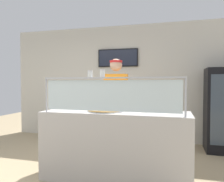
# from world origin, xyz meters

# --- Properties ---
(ground_plane) EXTENTS (12.00, 12.00, 0.00)m
(ground_plane) POSITION_xyz_m (1.01, 1.00, 0.00)
(ground_plane) COLOR tan
(ground_plane) RESTS_ON ground
(shop_rear_unit) EXTENTS (6.42, 0.13, 2.70)m
(shop_rear_unit) POSITION_xyz_m (1.01, 2.52, 1.36)
(shop_rear_unit) COLOR beige
(shop_rear_unit) RESTS_ON ground
(serving_counter) EXTENTS (2.02, 0.66, 0.95)m
(serving_counter) POSITION_xyz_m (1.01, 0.33, 0.47)
(serving_counter) COLOR #BCB7B2
(serving_counter) RESTS_ON ground
(sneeze_guard) EXTENTS (1.85, 0.06, 0.47)m
(sneeze_guard) POSITION_xyz_m (1.01, 0.06, 1.25)
(sneeze_guard) COLOR #B2B5BC
(sneeze_guard) RESTS_ON serving_counter
(pizza_tray) EXTENTS (0.51, 0.51, 0.04)m
(pizza_tray) POSITION_xyz_m (0.87, 0.33, 0.97)
(pizza_tray) COLOR #9EA0A8
(pizza_tray) RESTS_ON serving_counter
(pizza_server) EXTENTS (0.14, 0.29, 0.01)m
(pizza_server) POSITION_xyz_m (0.83, 0.31, 0.99)
(pizza_server) COLOR #ADAFB7
(pizza_server) RESTS_ON pizza_tray
(parmesan_shaker) EXTENTS (0.06, 0.06, 0.09)m
(parmesan_shaker) POSITION_xyz_m (0.74, 0.06, 1.46)
(parmesan_shaker) COLOR white
(parmesan_shaker) RESTS_ON sneeze_guard
(pepper_flake_shaker) EXTENTS (0.06, 0.06, 0.10)m
(pepper_flake_shaker) POSITION_xyz_m (0.91, 0.06, 1.47)
(pepper_flake_shaker) COLOR white
(pepper_flake_shaker) RESTS_ON sneeze_guard
(worker_figure) EXTENTS (0.41, 0.50, 1.76)m
(worker_figure) POSITION_xyz_m (0.85, 1.02, 1.01)
(worker_figure) COLOR #23232D
(worker_figure) RESTS_ON ground
(prep_shelf) EXTENTS (0.70, 0.55, 0.80)m
(prep_shelf) POSITION_xyz_m (-0.52, 2.03, 0.40)
(prep_shelf) COLOR #B7BABF
(prep_shelf) RESTS_ON ground
(pizza_box_stack) EXTENTS (0.46, 0.44, 0.22)m
(pizza_box_stack) POSITION_xyz_m (-0.53, 2.03, 0.92)
(pizza_box_stack) COLOR silver
(pizza_box_stack) RESTS_ON prep_shelf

